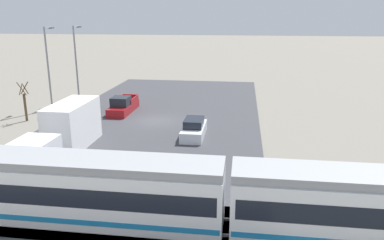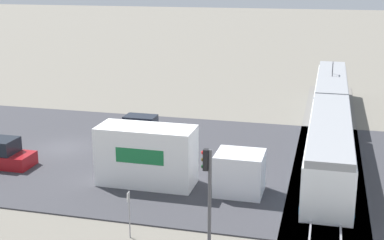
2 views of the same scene
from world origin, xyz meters
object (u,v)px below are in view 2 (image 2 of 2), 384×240
Objects in this scene: light_rail_tram at (330,116)px; traffic_light_pole at (208,187)px; box_truck at (169,160)px; sedan_car_0 at (141,127)px; no_parking_sign at (129,210)px.

traffic_light_pole is at bearing -14.61° from light_rail_tram.
sedan_car_0 is at bearing -151.19° from box_truck.
traffic_light_pole is 2.13× the size of no_parking_sign.
light_rail_tram is 20.44m from traffic_light_pole.
sedan_car_0 is 16.50m from no_parking_sign.
light_rail_tram is 21.22m from no_parking_sign.
light_rail_tram is at bearing 165.39° from traffic_light_pole.
box_truck is (12.67, -9.10, 0.01)m from light_rail_tram.
sedan_car_0 is 0.94× the size of traffic_light_pole.
light_rail_tram reaches higher than sedan_car_0.
light_rail_tram is 13.47× the size of no_parking_sign.
no_parking_sign reaches higher than sedan_car_0.
box_truck is 4.20× the size of no_parking_sign.
box_truck is 2.11× the size of sedan_car_0.
traffic_light_pole reaches higher than box_truck.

